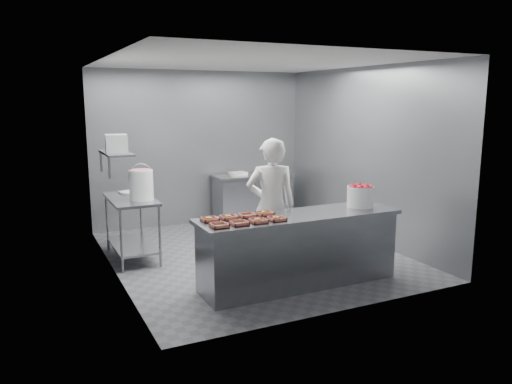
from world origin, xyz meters
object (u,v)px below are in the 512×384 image
Objects in this scene: strawberry_tub at (360,195)px; glaze_bucket at (141,184)px; tray_1 at (239,223)px; back_counter at (253,197)px; tray_5 at (229,217)px; tray_7 at (265,213)px; tray_4 at (209,219)px; tray_2 at (258,221)px; appliance at (116,143)px; tray_0 at (219,225)px; prep_table at (132,219)px; tray_3 at (277,218)px; service_counter at (299,249)px; tray_6 at (247,215)px; worker at (271,206)px.

glaze_bucket reaches higher than strawberry_tub.
back_counter is at bearing 62.43° from tray_1.
tray_5 is (-1.78, -3.10, 0.47)m from back_counter.
tray_4 is at bearing 180.00° from tray_7.
tray_2 is at bearing -51.77° from tray_5.
strawberry_tub is (1.81, -0.12, 0.13)m from tray_5.
appliance reaches higher than strawberry_tub.
tray_5 is (0.24, 0.30, 0.00)m from tray_0.
tray_3 is at bearing -59.25° from prep_table.
tray_4 is 0.24m from tray_5.
appliance reaches higher than tray_2.
service_counter is 2.42m from glaze_bucket.
appliance is at bearing 118.21° from tray_5.
glaze_bucket is at bearing 119.38° from tray_6.
service_counter is 13.88× the size of tray_7.
back_counter is 8.01× the size of tray_7.
tray_3 and tray_7 have the same top height.
tray_7 is (0.24, -0.00, 0.00)m from tray_6.
glaze_bucket is at bearing 120.85° from tray_3.
tray_7 is (0.00, 0.30, 0.00)m from tray_3.
strawberry_tub is at bearing -27.91° from appliance.
tray_2 is at bearing -0.00° from tray_0.
worker is (1.03, 0.75, -0.02)m from tray_0.
tray_5 reaches higher than tray_1.
worker is (1.04, 0.45, -0.02)m from tray_4.
tray_3 is 0.57× the size of appliance.
prep_table is 6.40× the size of tray_3.
glaze_bucket reaches higher than tray_4.
service_counter is 13.88× the size of tray_3.
glaze_bucket is (-1.14, 1.90, 0.20)m from tray_3.
tray_0 is 0.57× the size of appliance.
worker is at bearing 150.73° from strawberry_tub.
tray_0 is 0.78m from tray_7.
prep_table and back_counter have the same top height.
tray_4 is at bearing 128.58° from tray_1.
tray_4 is (-2.02, -3.10, 0.47)m from back_counter.
back_counter is 4.57× the size of appliance.
tray_4 is 0.37× the size of glaze_bucket.
worker reaches higher than tray_0.
service_counter is 13.88× the size of tray_4.
tray_4 is (-0.24, 0.30, 0.00)m from tray_1.
strawberry_tub reaches higher than tray_4.
back_counter is at bearing 60.12° from tray_5.
tray_6 is (0.24, 0.30, 0.00)m from tray_1.
worker is at bearing -30.60° from appliance.
tray_3 is at bearing -59.15° from glaze_bucket.
worker is at bearing -38.37° from glaze_bucket.
tray_2 reaches higher than back_counter.
tray_2 is (1.01, -2.10, 0.33)m from prep_table.
appliance is at bearing 129.01° from tray_7.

